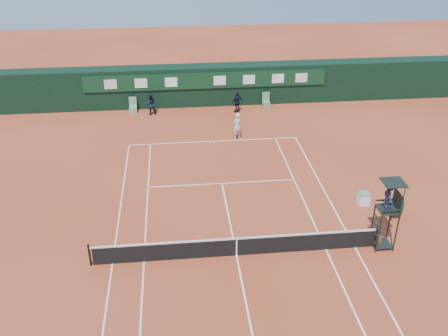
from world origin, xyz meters
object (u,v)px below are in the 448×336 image
at_px(player, 237,126).
at_px(cooler, 363,198).
at_px(player_bench, 395,204).
at_px(umpire_chair, 389,201).
at_px(tennis_net, 237,246).

bearing_deg(player, cooler, 95.56).
bearing_deg(player_bench, cooler, 136.64).
xyz_separation_m(player_bench, cooler, (-1.19, 1.13, -0.27)).
xyz_separation_m(player_bench, player, (-6.74, 9.68, 0.31)).
height_order(player_bench, player, player).
bearing_deg(cooler, player, 122.98).
bearing_deg(player_bench, umpire_chair, -123.42).
bearing_deg(tennis_net, cooler, 26.58).
distance_m(umpire_chair, player_bench, 3.51).
height_order(umpire_chair, cooler, umpire_chair).
distance_m(tennis_net, cooler, 7.98).
distance_m(player_bench, player, 11.80).
distance_m(player_bench, cooler, 1.66).
bearing_deg(player_bench, player, 124.86).
xyz_separation_m(tennis_net, cooler, (7.13, 3.57, -0.18)).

